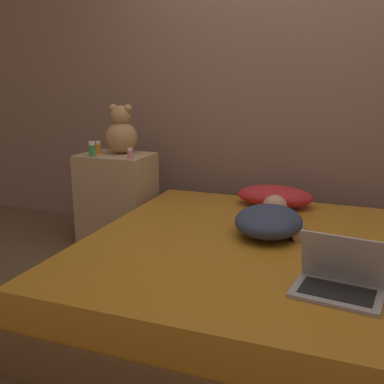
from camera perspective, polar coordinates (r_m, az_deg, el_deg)
The scene contains 11 objects.
ground_plane at distance 2.57m, azimuth 7.21°, elevation -14.65°, with size 12.00×12.00×0.00m, color brown.
wall_back at distance 3.45m, azimuth 12.78°, elevation 14.95°, with size 8.00×0.06×2.60m.
bed at distance 2.48m, azimuth 7.36°, elevation -10.66°, with size 1.76×1.86×0.40m.
nightstand at distance 3.47m, azimuth -9.47°, elevation -0.87°, with size 0.53×0.39×0.69m.
pillow at distance 3.07m, azimuth 10.46°, elevation -0.51°, with size 0.51×0.31×0.14m.
person_lying at distance 2.54m, azimuth 9.89°, elevation -3.48°, with size 0.40×0.61×0.15m.
laptop at distance 1.93m, azimuth 18.17°, elevation -10.58°, with size 0.37×0.27×0.23m.
teddy_bear at distance 3.41m, azimuth -8.95°, elevation 7.51°, with size 0.24×0.24×0.36m.
bottle_orange at distance 3.42m, azimuth -11.82°, elevation 5.51°, with size 0.04×0.04×0.10m.
bottle_green at distance 3.33m, azimuth -12.59°, elevation 5.33°, with size 0.05×0.05×0.11m.
bottle_pink at distance 3.18m, azimuth -7.86°, elevation 4.85°, with size 0.04×0.04×0.08m.
Camera 1 is at (0.49, -2.20, 1.24)m, focal length 42.00 mm.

